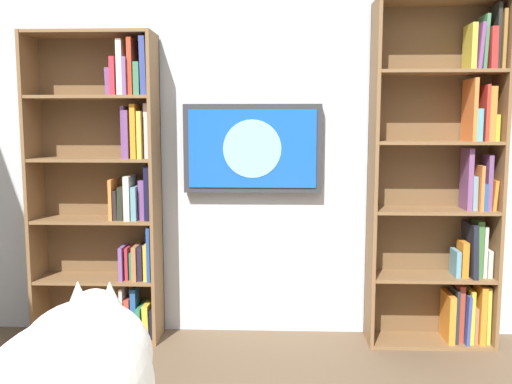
{
  "coord_description": "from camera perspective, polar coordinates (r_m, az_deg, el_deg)",
  "views": [
    {
      "loc": [
        -0.1,
        1.41,
        1.4
      ],
      "look_at": [
        -0.0,
        -1.0,
        1.1
      ],
      "focal_mm": 38.68,
      "sensor_mm": 36.0,
      "label": 1
    }
  ],
  "objects": [
    {
      "name": "wall_mounted_tv",
      "position": [
        3.56,
        -0.37,
        4.51
      ],
      "size": [
        0.89,
        0.07,
        0.57
      ],
      "color": "#333338"
    },
    {
      "name": "bookshelf_right",
      "position": [
        3.65,
        -14.68,
        0.28
      ],
      "size": [
        0.81,
        0.28,
        1.96
      ],
      "color": "brown",
      "rests_on": "ground"
    },
    {
      "name": "bookshelf_left",
      "position": [
        3.65,
        19.3,
        0.8
      ],
      "size": [
        0.79,
        0.28,
        2.14
      ],
      "color": "brown",
      "rests_on": "ground"
    },
    {
      "name": "wall_back",
      "position": [
        3.64,
        0.75,
        6.29
      ],
      "size": [
        4.52,
        0.06,
        2.7
      ],
      "primitive_type": "cube",
      "color": "silver",
      "rests_on": "ground"
    }
  ]
}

